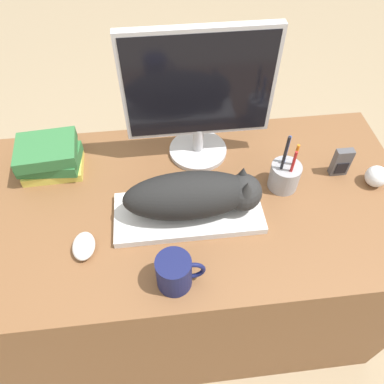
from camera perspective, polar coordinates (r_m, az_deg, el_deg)
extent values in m
plane|color=#998466|center=(1.75, 2.02, -27.13)|extent=(12.00, 12.00, 0.00)
cube|color=brown|center=(1.51, 0.53, -10.37)|extent=(1.39, 0.73, 0.78)
cube|color=silver|center=(1.14, -0.53, -3.22)|extent=(0.45, 0.19, 0.02)
ellipsoid|color=black|center=(1.08, -0.56, -0.56)|extent=(0.38, 0.14, 0.14)
sphere|color=#262626|center=(1.11, 7.78, -0.05)|extent=(0.11, 0.11, 0.11)
cone|color=#262626|center=(1.05, 8.39, 0.62)|extent=(0.04, 0.04, 0.04)
cone|color=#262626|center=(1.08, 7.78, 2.87)|extent=(0.04, 0.04, 0.04)
cylinder|color=#B7B7BC|center=(1.33, 0.91, 6.40)|extent=(0.20, 0.20, 0.02)
cylinder|color=#B7B7BC|center=(1.29, 0.94, 8.13)|extent=(0.04, 0.04, 0.09)
cube|color=#B7B7BC|center=(1.16, 1.08, 15.98)|extent=(0.47, 0.03, 0.36)
cube|color=black|center=(1.15, 1.14, 15.73)|extent=(0.44, 0.01, 0.34)
ellipsoid|color=silver|center=(1.11, -16.16, -7.90)|extent=(0.06, 0.09, 0.04)
cylinder|color=#141947|center=(0.99, -2.77, -12.15)|extent=(0.09, 0.09, 0.11)
torus|color=#141947|center=(0.99, -0.01, -11.89)|extent=(0.07, 0.01, 0.07)
cylinder|color=#939399|center=(1.23, 13.89, 2.37)|extent=(0.10, 0.10, 0.09)
cylinder|color=orange|center=(1.20, 15.27, 4.54)|extent=(0.01, 0.01, 0.14)
cylinder|color=#1E47B2|center=(1.19, 13.98, 5.35)|extent=(0.01, 0.01, 0.16)
cylinder|color=black|center=(1.16, 13.77, 4.78)|extent=(0.01, 0.01, 0.18)
cylinder|color=#B21E1E|center=(1.18, 14.98, 3.55)|extent=(0.01, 0.01, 0.14)
sphere|color=silver|center=(1.35, 26.28, 2.16)|extent=(0.07, 0.07, 0.07)
cube|color=#4C4C51|center=(1.32, 21.79, 4.25)|extent=(0.06, 0.03, 0.10)
cube|color=black|center=(1.33, 21.80, 3.36)|extent=(0.04, 0.00, 0.05)
cube|color=#CCC14C|center=(1.35, -20.32, 3.66)|extent=(0.20, 0.14, 0.03)
cube|color=#2D6B38|center=(1.33, -20.86, 4.66)|extent=(0.20, 0.15, 0.04)
cube|color=#2D6B38|center=(1.30, -21.33, 5.98)|extent=(0.20, 0.17, 0.04)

